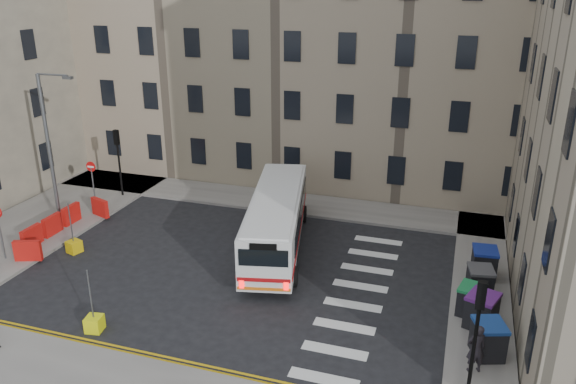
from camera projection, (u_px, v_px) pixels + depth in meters
The scene contains 19 objects.
ground at pixel (271, 276), 25.31m from camera, with size 120.00×120.00×0.00m, color black.
pavement_north at pixel (226, 195), 34.67m from camera, with size 36.00×3.20×0.15m, color slate.
pavement_east at pixel (481, 264), 26.25m from camera, with size 2.40×26.00×0.15m, color slate.
pavement_west at pixel (33, 227), 30.21m from camera, with size 6.00×22.00×0.15m, color slate.
terrace_north at pixel (249, 41), 38.07m from camera, with size 38.30×10.80×17.20m.
traffic_light_east at pixel (477, 322), 16.93m from camera, with size 0.28×0.22×4.10m.
traffic_light_nw at pixel (118, 152), 33.54m from camera, with size 0.28×0.22×4.10m.
streetlamp at pixel (49, 147), 29.30m from camera, with size 0.50×0.22×8.14m.
no_entry_north at pixel (92, 175), 32.18m from camera, with size 0.60×0.08×3.00m.
roadworks_barriers at pixel (58, 226), 28.94m from camera, with size 1.66×6.26×1.00m.
bus at pixel (277, 219), 27.43m from camera, with size 4.55×10.41×2.76m.
wheelie_bin_a at pixel (488, 339), 19.57m from camera, with size 1.34×1.43×1.29m.
wheelie_bin_b at pixel (482, 310), 21.23m from camera, with size 1.40×1.49×1.33m.
wheelie_bin_c at pixel (471, 300), 22.05m from camera, with size 1.17×1.27×1.20m.
wheelie_bin_d at pixel (480, 282), 23.31m from camera, with size 1.19×1.31×1.27m.
wheelie_bin_e at pixel (484, 263), 24.81m from camera, with size 1.15×1.30×1.33m.
pedestrian at pixel (476, 349), 18.66m from camera, with size 0.66×0.43×1.80m, color black.
bollard_yellow at pixel (74, 247), 27.47m from camera, with size 0.60×0.60×0.60m, color gold.
bollard_chevron at pixel (94, 324), 21.31m from camera, with size 0.60×0.60×0.60m, color #DFE60D.
Camera 1 is at (7.60, -21.00, 12.54)m, focal length 35.00 mm.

